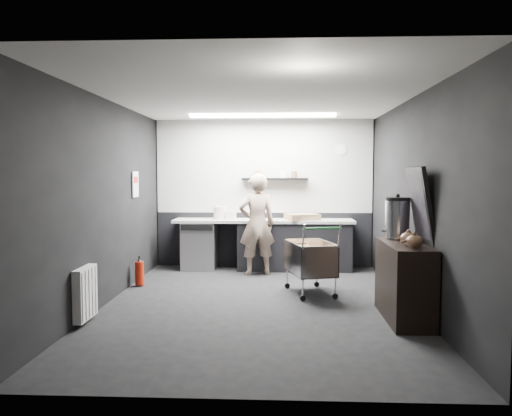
{
  "coord_description": "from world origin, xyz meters",
  "views": [
    {
      "loc": [
        0.28,
        -6.43,
        1.72
      ],
      "look_at": [
        -0.04,
        0.4,
        1.25
      ],
      "focal_mm": 35.0,
      "sensor_mm": 36.0,
      "label": 1
    }
  ],
  "objects": [
    {
      "name": "floor",
      "position": [
        0.0,
        0.0,
        0.0
      ],
      "size": [
        5.5,
        5.5,
        0.0
      ],
      "primitive_type": "plane",
      "color": "black",
      "rests_on": "ground"
    },
    {
      "name": "ceiling",
      "position": [
        0.0,
        0.0,
        2.7
      ],
      "size": [
        5.5,
        5.5,
        0.0
      ],
      "primitive_type": "plane",
      "rotation": [
        3.14,
        0.0,
        0.0
      ],
      "color": "silver",
      "rests_on": "wall_back"
    },
    {
      "name": "wall_back",
      "position": [
        0.0,
        2.75,
        1.35
      ],
      "size": [
        5.5,
        0.0,
        5.5
      ],
      "primitive_type": "plane",
      "rotation": [
        1.57,
        0.0,
        0.0
      ],
      "color": "black",
      "rests_on": "floor"
    },
    {
      "name": "wall_front",
      "position": [
        0.0,
        -2.75,
        1.35
      ],
      "size": [
        5.5,
        0.0,
        5.5
      ],
      "primitive_type": "plane",
      "rotation": [
        -1.57,
        0.0,
        0.0
      ],
      "color": "black",
      "rests_on": "floor"
    },
    {
      "name": "wall_left",
      "position": [
        -2.0,
        0.0,
        1.35
      ],
      "size": [
        0.0,
        5.5,
        5.5
      ],
      "primitive_type": "plane",
      "rotation": [
        1.57,
        0.0,
        1.57
      ],
      "color": "black",
      "rests_on": "floor"
    },
    {
      "name": "wall_right",
      "position": [
        2.0,
        0.0,
        1.35
      ],
      "size": [
        0.0,
        5.5,
        5.5
      ],
      "primitive_type": "plane",
      "rotation": [
        1.57,
        0.0,
        -1.57
      ],
      "color": "black",
      "rests_on": "floor"
    },
    {
      "name": "kitchen_wall_panel",
      "position": [
        0.0,
        2.73,
        1.85
      ],
      "size": [
        3.95,
        0.02,
        1.7
      ],
      "primitive_type": "cube",
      "color": "#B0B0AC",
      "rests_on": "wall_back"
    },
    {
      "name": "dado_panel",
      "position": [
        0.0,
        2.73,
        0.5
      ],
      "size": [
        3.95,
        0.02,
        1.0
      ],
      "primitive_type": "cube",
      "color": "black",
      "rests_on": "wall_back"
    },
    {
      "name": "floating_shelf",
      "position": [
        0.2,
        2.62,
        1.62
      ],
      "size": [
        1.2,
        0.22,
        0.04
      ],
      "primitive_type": "cube",
      "color": "black",
      "rests_on": "wall_back"
    },
    {
      "name": "wall_clock",
      "position": [
        1.4,
        2.72,
        2.15
      ],
      "size": [
        0.2,
        0.03,
        0.2
      ],
      "primitive_type": "cylinder",
      "rotation": [
        1.57,
        0.0,
        0.0
      ],
      "color": "white",
      "rests_on": "wall_back"
    },
    {
      "name": "poster",
      "position": [
        -1.98,
        1.3,
        1.55
      ],
      "size": [
        0.02,
        0.3,
        0.4
      ],
      "primitive_type": "cube",
      "color": "white",
      "rests_on": "wall_left"
    },
    {
      "name": "poster_red_band",
      "position": [
        -1.98,
        1.3,
        1.62
      ],
      "size": [
        0.02,
        0.22,
        0.1
      ],
      "primitive_type": "cube",
      "color": "red",
      "rests_on": "poster"
    },
    {
      "name": "radiator",
      "position": [
        -1.94,
        -0.9,
        0.35
      ],
      "size": [
        0.1,
        0.5,
        0.6
      ],
      "primitive_type": "cube",
      "color": "white",
      "rests_on": "wall_left"
    },
    {
      "name": "ceiling_strip",
      "position": [
        0.0,
        1.85,
        2.67
      ],
      "size": [
        2.4,
        0.2,
        0.04
      ],
      "primitive_type": "cube",
      "color": "white",
      "rests_on": "ceiling"
    },
    {
      "name": "prep_counter",
      "position": [
        0.14,
        2.42,
        0.46
      ],
      "size": [
        3.2,
        0.61,
        0.9
      ],
      "color": "black",
      "rests_on": "floor"
    },
    {
      "name": "person",
      "position": [
        -0.1,
        1.97,
        0.86
      ],
      "size": [
        0.71,
        0.56,
        1.72
      ],
      "primitive_type": "imported",
      "rotation": [
        0.0,
        0.0,
        3.41
      ],
      "color": "beige",
      "rests_on": "floor"
    },
    {
      "name": "shopping_cart",
      "position": [
        0.72,
        0.64,
        0.48
      ],
      "size": [
        0.76,
        1.05,
        1.01
      ],
      "color": "silver",
      "rests_on": "floor"
    },
    {
      "name": "sideboard",
      "position": [
        1.77,
        -0.54,
        0.57
      ],
      "size": [
        0.51,
        1.2,
        1.8
      ],
      "color": "black",
      "rests_on": "floor"
    },
    {
      "name": "fire_extinguisher",
      "position": [
        -1.85,
        1.0,
        0.21
      ],
      "size": [
        0.13,
        0.13,
        0.44
      ],
      "color": "#B11E0B",
      "rests_on": "floor"
    },
    {
      "name": "cardboard_box",
      "position": [
        0.69,
        2.37,
        0.95
      ],
      "size": [
        0.65,
        0.58,
        0.11
      ],
      "primitive_type": "cube",
      "rotation": [
        0.0,
        0.0,
        0.37
      ],
      "color": "#8E6D4B",
      "rests_on": "prep_counter"
    },
    {
      "name": "pink_tub",
      "position": [
        -0.78,
        2.42,
        1.01
      ],
      "size": [
        0.23,
        0.23,
        0.23
      ],
      "primitive_type": "cylinder",
      "color": "beige",
      "rests_on": "prep_counter"
    },
    {
      "name": "white_container",
      "position": [
        -0.58,
        2.37,
        0.97
      ],
      "size": [
        0.19,
        0.17,
        0.15
      ],
      "primitive_type": "cube",
      "rotation": [
        0.0,
        0.0,
        -0.25
      ],
      "color": "white",
      "rests_on": "prep_counter"
    }
  ]
}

